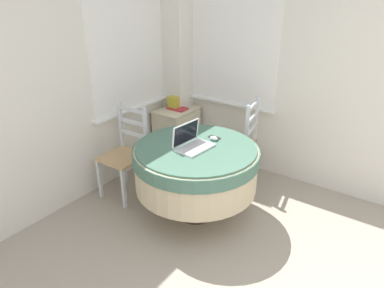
{
  "coord_description": "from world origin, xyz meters",
  "views": [
    {
      "loc": [
        -1.24,
        0.18,
        2.04
      ],
      "look_at": [
        1.21,
        1.91,
        0.66
      ],
      "focal_mm": 32.0,
      "sensor_mm": 36.0,
      "label": 1
    }
  ],
  "objects_px": {
    "book_on_cabinet": "(178,108)",
    "round_dining_table": "(196,164)",
    "dining_chair_near_right_window": "(238,143)",
    "laptop": "(192,143)",
    "cell_phone": "(214,137)",
    "computer_mouse": "(214,138)",
    "dining_chair_near_back_window": "(126,154)",
    "corner_cabinet": "(177,133)",
    "storage_box": "(176,102)"
  },
  "relations": [
    {
      "from": "cell_phone",
      "to": "dining_chair_near_right_window",
      "type": "relative_size",
      "value": 0.12
    },
    {
      "from": "laptop",
      "to": "corner_cabinet",
      "type": "bearing_deg",
      "value": 43.57
    },
    {
      "from": "round_dining_table",
      "to": "computer_mouse",
      "type": "bearing_deg",
      "value": -15.21
    },
    {
      "from": "laptop",
      "to": "cell_phone",
      "type": "distance_m",
      "value": 0.31
    },
    {
      "from": "book_on_cabinet",
      "to": "cell_phone",
      "type": "bearing_deg",
      "value": -124.75
    },
    {
      "from": "dining_chair_near_back_window",
      "to": "corner_cabinet",
      "type": "relative_size",
      "value": 1.48
    },
    {
      "from": "round_dining_table",
      "to": "computer_mouse",
      "type": "distance_m",
      "value": 0.3
    },
    {
      "from": "corner_cabinet",
      "to": "book_on_cabinet",
      "type": "relative_size",
      "value": 2.82
    },
    {
      "from": "laptop",
      "to": "computer_mouse",
      "type": "bearing_deg",
      "value": -17.49
    },
    {
      "from": "dining_chair_near_back_window",
      "to": "cell_phone",
      "type": "bearing_deg",
      "value": -67.41
    },
    {
      "from": "laptop",
      "to": "dining_chair_near_back_window",
      "type": "xyz_separation_m",
      "value": [
        -0.06,
        0.8,
        -0.32
      ]
    },
    {
      "from": "round_dining_table",
      "to": "laptop",
      "type": "relative_size",
      "value": 3.22
    },
    {
      "from": "storage_box",
      "to": "book_on_cabinet",
      "type": "relative_size",
      "value": 0.92
    },
    {
      "from": "computer_mouse",
      "to": "corner_cabinet",
      "type": "height_order",
      "value": "computer_mouse"
    },
    {
      "from": "dining_chair_near_right_window",
      "to": "corner_cabinet",
      "type": "distance_m",
      "value": 0.94
    },
    {
      "from": "cell_phone",
      "to": "corner_cabinet",
      "type": "bearing_deg",
      "value": 55.63
    },
    {
      "from": "dining_chair_near_right_window",
      "to": "book_on_cabinet",
      "type": "xyz_separation_m",
      "value": [
        0.07,
        0.91,
        0.2
      ]
    },
    {
      "from": "dining_chair_near_back_window",
      "to": "dining_chair_near_right_window",
      "type": "xyz_separation_m",
      "value": [
        0.94,
        -0.82,
        0.0
      ]
    },
    {
      "from": "corner_cabinet",
      "to": "storage_box",
      "type": "distance_m",
      "value": 0.41
    },
    {
      "from": "laptop",
      "to": "dining_chair_near_right_window",
      "type": "height_order",
      "value": "dining_chair_near_right_window"
    },
    {
      "from": "dining_chair_near_right_window",
      "to": "storage_box",
      "type": "distance_m",
      "value": 1.0
    },
    {
      "from": "cell_phone",
      "to": "dining_chair_near_back_window",
      "type": "bearing_deg",
      "value": 112.59
    },
    {
      "from": "laptop",
      "to": "storage_box",
      "type": "relative_size",
      "value": 1.68
    },
    {
      "from": "cell_phone",
      "to": "storage_box",
      "type": "height_order",
      "value": "storage_box"
    },
    {
      "from": "laptop",
      "to": "cell_phone",
      "type": "xyz_separation_m",
      "value": [
        0.3,
        -0.05,
        -0.04
      ]
    },
    {
      "from": "dining_chair_near_right_window",
      "to": "dining_chair_near_back_window",
      "type": "bearing_deg",
      "value": 138.84
    },
    {
      "from": "dining_chair_near_back_window",
      "to": "dining_chair_near_right_window",
      "type": "relative_size",
      "value": 1.0
    },
    {
      "from": "dining_chair_near_right_window",
      "to": "corner_cabinet",
      "type": "relative_size",
      "value": 1.48
    },
    {
      "from": "computer_mouse",
      "to": "cell_phone",
      "type": "xyz_separation_m",
      "value": [
        0.05,
        0.02,
        -0.02
      ]
    },
    {
      "from": "round_dining_table",
      "to": "dining_chair_near_right_window",
      "type": "xyz_separation_m",
      "value": [
        0.84,
        0.0,
        -0.09
      ]
    },
    {
      "from": "cell_phone",
      "to": "storage_box",
      "type": "bearing_deg",
      "value": 54.88
    },
    {
      "from": "corner_cabinet",
      "to": "book_on_cabinet",
      "type": "height_order",
      "value": "book_on_cabinet"
    },
    {
      "from": "cell_phone",
      "to": "book_on_cabinet",
      "type": "relative_size",
      "value": 0.52
    },
    {
      "from": "laptop",
      "to": "storage_box",
      "type": "height_order",
      "value": "laptop"
    },
    {
      "from": "dining_chair_near_back_window",
      "to": "corner_cabinet",
      "type": "xyz_separation_m",
      "value": [
        1.02,
        0.11,
        -0.13
      ]
    },
    {
      "from": "book_on_cabinet",
      "to": "computer_mouse",
      "type": "bearing_deg",
      "value": -126.06
    },
    {
      "from": "book_on_cabinet",
      "to": "corner_cabinet",
      "type": "bearing_deg",
      "value": 78.88
    },
    {
      "from": "dining_chair_near_right_window",
      "to": "cell_phone",
      "type": "bearing_deg",
      "value": -176.3
    },
    {
      "from": "laptop",
      "to": "dining_chair_near_back_window",
      "type": "distance_m",
      "value": 0.87
    },
    {
      "from": "book_on_cabinet",
      "to": "round_dining_table",
      "type": "bearing_deg",
      "value": -135.15
    },
    {
      "from": "computer_mouse",
      "to": "storage_box",
      "type": "relative_size",
      "value": 0.38
    },
    {
      "from": "dining_chair_near_back_window",
      "to": "corner_cabinet",
      "type": "distance_m",
      "value": 1.03
    },
    {
      "from": "book_on_cabinet",
      "to": "dining_chair_near_back_window",
      "type": "bearing_deg",
      "value": -175.09
    },
    {
      "from": "laptop",
      "to": "dining_chair_near_right_window",
      "type": "relative_size",
      "value": 0.37
    },
    {
      "from": "corner_cabinet",
      "to": "storage_box",
      "type": "height_order",
      "value": "storage_box"
    },
    {
      "from": "dining_chair_near_right_window",
      "to": "book_on_cabinet",
      "type": "bearing_deg",
      "value": 85.33
    },
    {
      "from": "corner_cabinet",
      "to": "round_dining_table",
      "type": "bearing_deg",
      "value": -134.69
    },
    {
      "from": "cell_phone",
      "to": "dining_chair_near_back_window",
      "type": "relative_size",
      "value": 0.12
    },
    {
      "from": "computer_mouse",
      "to": "book_on_cabinet",
      "type": "distance_m",
      "value": 1.2
    },
    {
      "from": "cell_phone",
      "to": "dining_chair_near_right_window",
      "type": "xyz_separation_m",
      "value": [
        0.58,
        0.04,
        -0.28
      ]
    }
  ]
}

